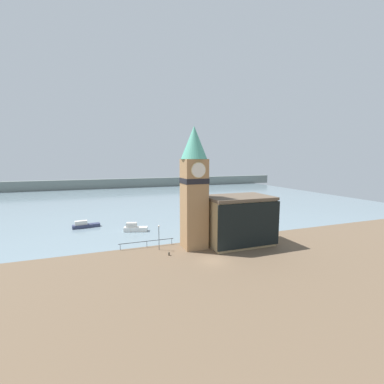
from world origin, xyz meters
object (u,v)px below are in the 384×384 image
object	(u,v)px
pier_building	(238,220)
boat_far	(85,225)
boat_near	(135,228)
lamp_post	(159,233)
mooring_bollard_near	(169,253)
clock_tower	(194,184)

from	to	relation	value
pier_building	boat_far	distance (m)	34.90
boat_near	lamp_post	world-z (taller)	lamp_post
mooring_bollard_near	lamp_post	size ratio (longest dim) A/B	0.14
clock_tower	pier_building	world-z (taller)	clock_tower
clock_tower	boat_far	distance (m)	29.94
clock_tower	pier_building	bearing A→B (deg)	-6.89
boat_far	lamp_post	size ratio (longest dim) A/B	1.39
pier_building	lamp_post	size ratio (longest dim) A/B	2.74
pier_building	lamp_post	distance (m)	14.52
clock_tower	lamp_post	world-z (taller)	clock_tower
boat_near	pier_building	bearing A→B (deg)	-23.51
boat_far	lamp_post	distance (m)	23.83
mooring_bollard_near	lamp_post	distance (m)	4.20
lamp_post	boat_far	bearing A→B (deg)	122.04
mooring_bollard_near	pier_building	bearing A→B (deg)	5.64
boat_far	mooring_bollard_near	world-z (taller)	boat_far
pier_building	boat_far	bearing A→B (deg)	140.87
boat_near	lamp_post	bearing A→B (deg)	-61.72
boat_near	boat_far	xyz separation A→B (m)	(-10.26, 7.05, -0.11)
clock_tower	lamp_post	size ratio (longest dim) A/B	4.84
clock_tower	boat_far	xyz separation A→B (m)	(-18.67, 20.90, -10.54)
pier_building	boat_near	xyz separation A→B (m)	(-16.65, 14.84, -3.73)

